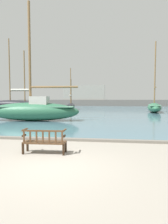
# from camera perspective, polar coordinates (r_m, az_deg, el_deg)

# --- Properties ---
(ground_plane) EXTENTS (160.00, 160.00, 0.00)m
(ground_plane) POSITION_cam_1_polar(r_m,az_deg,el_deg) (6.31, -9.65, -15.38)
(ground_plane) COLOR gray
(harbor_water) EXTENTS (100.00, 80.00, 0.08)m
(harbor_water) POSITION_cam_1_polar(r_m,az_deg,el_deg) (49.75, 5.72, 1.53)
(harbor_water) COLOR slate
(harbor_water) RESTS_ON ground
(quay_edge_kerb) EXTENTS (40.00, 0.30, 0.12)m
(quay_edge_kerb) POSITION_cam_1_polar(r_m,az_deg,el_deg) (9.90, -2.90, -7.86)
(quay_edge_kerb) COLOR slate
(quay_edge_kerb) RESTS_ON ground
(park_bench) EXTENTS (1.62, 0.59, 0.92)m
(park_bench) POSITION_cam_1_polar(r_m,az_deg,el_deg) (7.74, -11.25, -8.16)
(park_bench) COLOR black
(park_bench) RESTS_ON ground
(sailboat_nearest_port) EXTENTS (2.52, 6.93, 7.63)m
(sailboat_nearest_port) POSITION_cam_1_polar(r_m,az_deg,el_deg) (37.29, -3.84, 1.84)
(sailboat_nearest_port) COLOR black
(sailboat_nearest_port) RESTS_ON harbor_water
(sailboat_outer_starboard) EXTENTS (8.49, 2.82, 10.44)m
(sailboat_outer_starboard) POSITION_cam_1_polar(r_m,az_deg,el_deg) (18.49, -14.30, 0.54)
(sailboat_outer_starboard) COLOR #2D6647
(sailboat_outer_starboard) RESTS_ON harbor_water
(sailboat_mid_port) EXTENTS (2.87, 7.31, 10.23)m
(sailboat_mid_port) POSITION_cam_1_polar(r_m,az_deg,el_deg) (31.00, 19.44, 1.41)
(sailboat_mid_port) COLOR #2D6647
(sailboat_mid_port) RESTS_ON harbor_water
(sailboat_nearest_starboard) EXTENTS (11.00, 2.39, 12.68)m
(sailboat_nearest_starboard) POSITION_cam_1_polar(r_m,az_deg,el_deg) (38.66, -19.99, 2.32)
(sailboat_nearest_starboard) COLOR black
(sailboat_nearest_starboard) RESTS_ON harbor_water
(far_breakwater) EXTENTS (47.40, 2.40, 5.65)m
(far_breakwater) POSITION_cam_1_polar(r_m,az_deg,el_deg) (53.55, 4.08, 3.51)
(far_breakwater) COLOR #66605B
(far_breakwater) RESTS_ON ground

